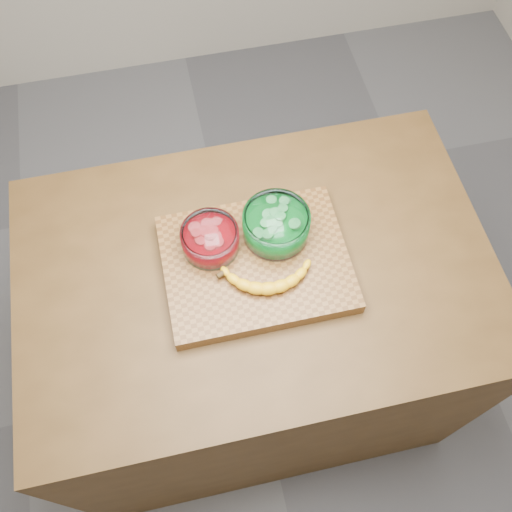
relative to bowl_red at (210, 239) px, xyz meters
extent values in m
plane|color=slate|center=(0.10, -0.06, -0.97)|extent=(3.50, 3.50, 0.00)
cube|color=#4E3417|center=(0.10, -0.06, -0.52)|extent=(1.20, 0.80, 0.90)
cube|color=brown|center=(0.10, -0.06, -0.05)|extent=(0.45, 0.35, 0.04)
cylinder|color=white|center=(0.00, 0.00, 0.00)|extent=(0.14, 0.14, 0.07)
cylinder|color=red|center=(0.00, 0.00, -0.01)|extent=(0.12, 0.12, 0.04)
cylinder|color=#FB4F56|center=(0.00, 0.00, 0.02)|extent=(0.11, 0.11, 0.02)
cylinder|color=white|center=(0.16, 0.00, 0.01)|extent=(0.16, 0.16, 0.08)
cylinder|color=#0E962C|center=(0.16, 0.00, -0.01)|extent=(0.14, 0.14, 0.04)
cylinder|color=#6DE87C|center=(0.16, 0.00, 0.03)|extent=(0.14, 0.14, 0.02)
camera|label=1|loc=(-0.04, -0.69, 1.19)|focal=40.00mm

